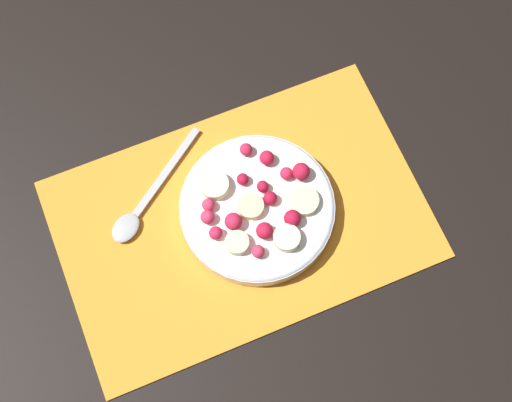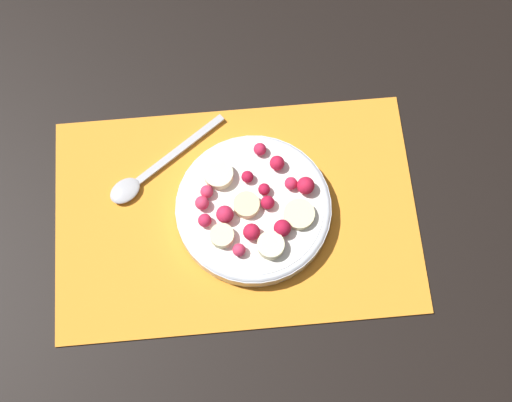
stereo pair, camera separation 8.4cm
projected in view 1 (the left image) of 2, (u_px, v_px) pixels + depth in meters
ground_plane at (241, 220)px, 0.87m from camera, size 3.00×3.00×0.00m
placemat at (241, 219)px, 0.87m from camera, size 0.44×0.28×0.01m
fruit_bowl at (256, 206)px, 0.86m from camera, size 0.19×0.19×0.04m
spoon at (140, 208)px, 0.87m from camera, size 0.15×0.12×0.01m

